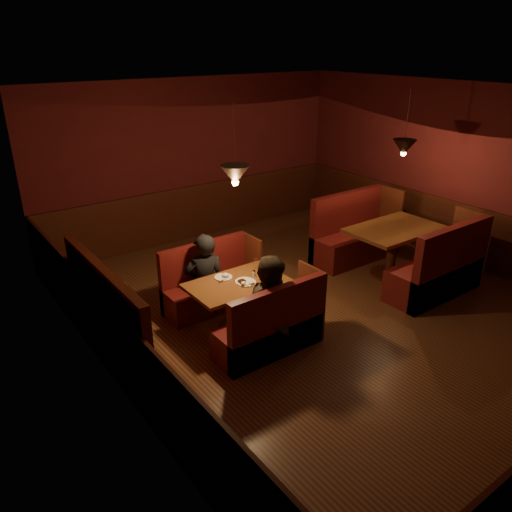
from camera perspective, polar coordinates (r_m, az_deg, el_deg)
room at (r=6.54m, az=6.17°, el=1.58°), size 6.02×7.02×2.92m
main_table at (r=6.38m, az=-2.08°, el=-4.19°), size 1.25×0.76×0.87m
main_bench_far at (r=7.02m, az=-5.23°, el=-3.54°), size 1.37×0.49×0.93m
main_bench_near at (r=6.00m, az=1.91°, el=-8.54°), size 1.37×0.49×0.93m
second_table at (r=8.07m, az=15.40°, el=1.75°), size 1.44×0.92×0.81m
second_bench_far at (r=8.69m, az=11.00°, el=2.06°), size 1.60×0.60×1.14m
second_bench_near at (r=7.73m, az=20.27°, el=-1.81°), size 1.60×0.60×1.14m
diner_a at (r=6.66m, az=-5.93°, el=-0.76°), size 0.64×0.53×1.51m
diner_b at (r=5.82m, az=2.01°, el=-4.09°), size 0.91×0.81×1.58m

